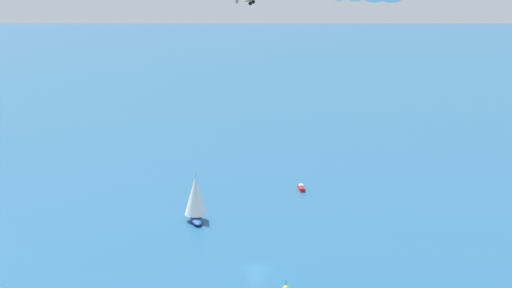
# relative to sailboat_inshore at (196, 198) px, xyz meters

# --- Properties ---
(ground_plane) EXTENTS (2000.00, 2000.00, 0.00)m
(ground_plane) POSITION_rel_sailboat_inshore_xyz_m (-29.89, -5.82, -5.21)
(ground_plane) COLOR #1E517A
(sailboat_inshore) EXTENTS (8.99, 5.19, 11.41)m
(sailboat_inshore) POSITION_rel_sailboat_inshore_xyz_m (0.00, 0.00, 0.00)
(sailboat_inshore) COLOR #23478C
(sailboat_inshore) RESTS_ON ground_plane
(motorboat_offshore) EXTENTS (5.24, 2.11, 1.48)m
(motorboat_offshore) POSITION_rel_sailboat_inshore_xyz_m (17.59, -30.15, -4.81)
(motorboat_offshore) COLOR #B21E1E
(motorboat_offshore) RESTS_ON ground_plane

